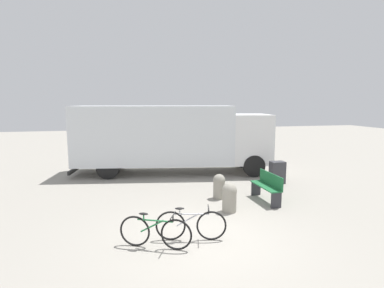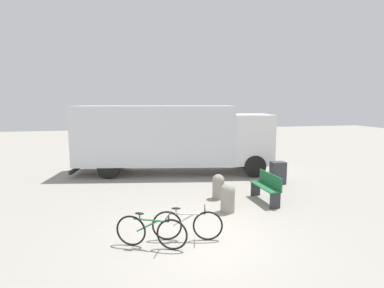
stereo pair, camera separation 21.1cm
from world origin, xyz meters
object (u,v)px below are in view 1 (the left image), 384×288
park_bench (268,186)px  utility_box (277,172)px  bicycle_middle (191,225)px  bollard_far_bench (219,185)px  delivery_truck (171,136)px  bicycle_near (155,232)px  bollard_near_bench (229,196)px

park_bench → utility_box: size_ratio=1.65×
bicycle_middle → bollard_far_bench: 3.26m
delivery_truck → utility_box: 4.93m
bicycle_near → utility_box: utility_box is taller
bollard_near_bench → bollard_far_bench: bearing=85.7°
park_bench → bollard_near_bench: size_ratio=1.67×
delivery_truck → park_bench: size_ratio=6.22×
delivery_truck → bicycle_middle: size_ratio=5.51×
bicycle_middle → delivery_truck: bearing=97.6°
bollard_near_bench → bollard_far_bench: size_ratio=1.04×
delivery_truck → park_bench: bearing=-52.8°
bollard_near_bench → bollard_far_bench: bollard_near_bench is taller
bicycle_near → bollard_far_bench: bearing=74.6°
bicycle_middle → bollard_near_bench: bearing=58.4°
bicycle_near → bicycle_middle: (0.86, 0.20, 0.00)m
park_bench → bollard_near_bench: 1.68m
utility_box → delivery_truck: bearing=144.6°
delivery_truck → bollard_far_bench: 4.37m
bicycle_middle → park_bench: bearing=48.2°
utility_box → bicycle_near: bearing=-141.1°
park_bench → utility_box: (1.42, 1.94, -0.07)m
park_bench → bicycle_near: (-3.95, -2.38, -0.14)m
delivery_truck → park_bench: 5.44m
delivery_truck → bollard_far_bench: delivery_truck is taller
bicycle_near → bollard_far_bench: bollard_far_bench is taller
delivery_truck → bicycle_middle: delivery_truck is taller
bollard_far_bench → utility_box: (2.88, 1.30, -0.01)m
delivery_truck → bollard_near_bench: 5.55m
park_bench → bollard_far_bench: size_ratio=1.74×
delivery_truck → park_bench: (2.45, -4.70, -1.21)m
bicycle_near → bollard_near_bench: bearing=60.3°
bollard_near_bench → bicycle_middle: bearing=-134.4°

